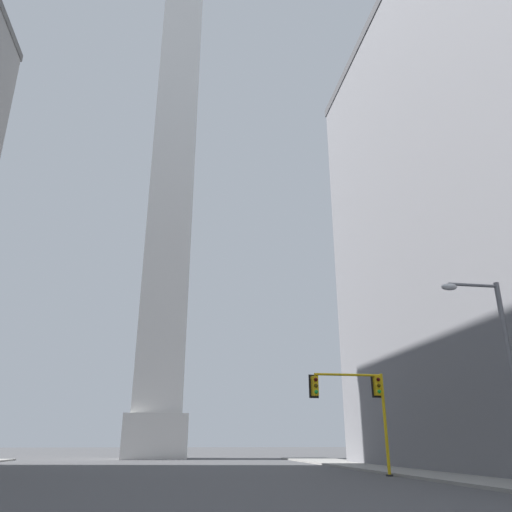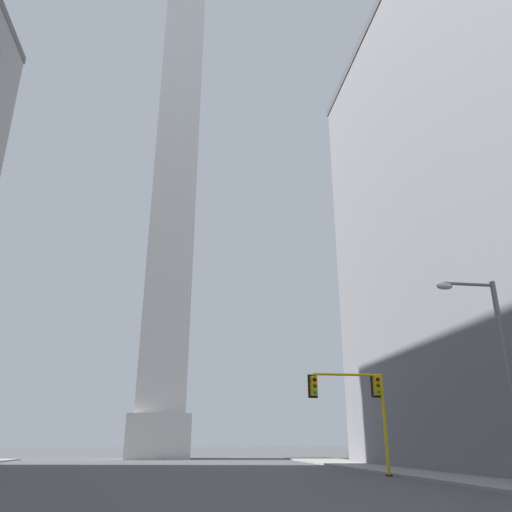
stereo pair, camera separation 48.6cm
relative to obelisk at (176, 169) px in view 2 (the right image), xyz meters
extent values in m
cube|color=gray|center=(16.67, -38.42, -37.51)|extent=(5.00, 72.04, 0.15)
cube|color=silver|center=(0.00, 0.00, -35.18)|extent=(7.12, 7.12, 4.81)
cube|color=white|center=(0.00, 0.00, 0.50)|extent=(5.69, 5.69, 66.55)
cylinder|color=yellow|center=(13.80, -33.48, -34.80)|extent=(0.18, 0.18, 5.57)
cylinder|color=#262626|center=(13.80, -33.48, -37.54)|extent=(0.40, 0.40, 0.10)
cube|color=#E5B20F|center=(13.51, -33.48, -32.72)|extent=(0.37, 0.37, 1.10)
cube|color=black|center=(13.49, -33.30, -32.72)|extent=(0.58, 0.09, 1.32)
sphere|color=#410907|center=(13.53, -33.67, -32.38)|extent=(0.22, 0.22, 0.22)
sphere|color=#483506|center=(13.53, -33.67, -32.72)|extent=(0.22, 0.22, 0.22)
sphere|color=green|center=(13.53, -33.67, -33.06)|extent=(0.22, 0.22, 0.22)
cylinder|color=yellow|center=(11.76, -33.48, -32.12)|extent=(4.07, 0.14, 0.14)
sphere|color=yellow|center=(13.80, -33.48, -32.12)|extent=(0.18, 0.18, 0.18)
cube|color=#E5B20F|center=(9.73, -33.48, -32.79)|extent=(0.37, 0.37, 1.10)
cube|color=black|center=(9.71, -33.30, -32.79)|extent=(0.58, 0.09, 1.32)
sphere|color=#410907|center=(9.74, -33.67, -32.45)|extent=(0.22, 0.22, 0.22)
sphere|color=#483506|center=(9.74, -33.67, -32.79)|extent=(0.22, 0.22, 0.22)
sphere|color=green|center=(9.74, -33.67, -33.13)|extent=(0.22, 0.22, 0.22)
cylinder|color=slate|center=(14.08, -44.92, -33.75)|extent=(0.20, 0.20, 7.68)
cylinder|color=slate|center=(13.06, -44.92, -30.06)|extent=(2.03, 0.12, 0.12)
sphere|color=slate|center=(14.08, -44.92, -30.06)|extent=(0.20, 0.20, 0.20)
ellipsoid|color=silver|center=(12.05, -44.92, -30.18)|extent=(0.64, 0.36, 0.26)
camera|label=1|loc=(1.72, -61.99, -35.82)|focal=35.00mm
camera|label=2|loc=(2.20, -62.06, -35.82)|focal=35.00mm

